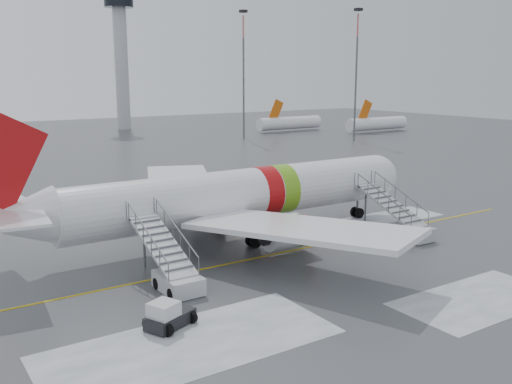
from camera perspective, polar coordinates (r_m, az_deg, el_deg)
ground at (r=38.58m, az=-5.27°, el=-7.12°), size 260.00×260.00×0.00m
airliner at (r=42.79m, az=-2.53°, el=-0.45°), size 35.03×32.97×11.18m
airstair_fwd at (r=45.68m, az=14.56°, el=-3.08°), size 2.05×7.70×3.48m
airstair_aft at (r=34.29m, az=-8.36°, el=-7.76°), size 2.05×7.70×3.48m
pushback_tug at (r=29.31m, az=-8.81°, el=-12.13°), size 2.85×2.56×1.44m
control_tower at (r=135.88m, az=-13.39°, el=14.05°), size 6.40×6.40×30.00m
light_mast_far_ne at (r=111.27m, az=-1.26°, el=12.41°), size 1.20×1.20×24.25m
light_mast_far_e at (r=109.91m, az=10.01°, el=12.25°), size 1.20×1.20×24.25m
distant_aircraft at (r=125.52m, az=6.28°, el=5.94°), size 35.00×18.00×8.00m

